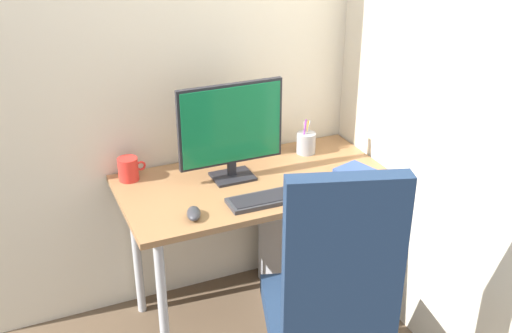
{
  "coord_description": "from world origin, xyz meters",
  "views": [
    {
      "loc": [
        -0.99,
        -2.28,
        1.99
      ],
      "look_at": [
        -0.03,
        -0.06,
        0.82
      ],
      "focal_mm": 43.82,
      "sensor_mm": 36.0,
      "label": 1
    }
  ],
  "objects_px": {
    "office_chair": "(332,301)",
    "filing_cabinet": "(323,246)",
    "keyboard": "(272,198)",
    "coffee_mug": "(129,169)",
    "mouse": "(194,213)",
    "notebook": "(362,175)",
    "monitor": "(231,128)",
    "pen_holder": "(306,143)"
  },
  "relations": [
    {
      "from": "pen_holder",
      "to": "notebook",
      "type": "height_order",
      "value": "pen_holder"
    },
    {
      "from": "office_chair",
      "to": "monitor",
      "type": "bearing_deg",
      "value": 95.32
    },
    {
      "from": "filing_cabinet",
      "to": "monitor",
      "type": "xyz_separation_m",
      "value": [
        -0.44,
        0.09,
        0.67
      ]
    },
    {
      "from": "mouse",
      "to": "coffee_mug",
      "type": "distance_m",
      "value": 0.46
    },
    {
      "from": "coffee_mug",
      "to": "notebook",
      "type": "bearing_deg",
      "value": -22.12
    },
    {
      "from": "office_chair",
      "to": "filing_cabinet",
      "type": "distance_m",
      "value": 0.83
    },
    {
      "from": "monitor",
      "to": "pen_holder",
      "type": "relative_size",
      "value": 2.68
    },
    {
      "from": "mouse",
      "to": "pen_holder",
      "type": "bearing_deg",
      "value": 45.96
    },
    {
      "from": "monitor",
      "to": "notebook",
      "type": "bearing_deg",
      "value": -23.75
    },
    {
      "from": "filing_cabinet",
      "to": "keyboard",
      "type": "height_order",
      "value": "keyboard"
    },
    {
      "from": "pen_holder",
      "to": "notebook",
      "type": "relative_size",
      "value": 0.8
    },
    {
      "from": "filing_cabinet",
      "to": "keyboard",
      "type": "distance_m",
      "value": 0.59
    },
    {
      "from": "filing_cabinet",
      "to": "keyboard",
      "type": "relative_size",
      "value": 1.54
    },
    {
      "from": "filing_cabinet",
      "to": "coffee_mug",
      "type": "relative_size",
      "value": 4.76
    },
    {
      "from": "coffee_mug",
      "to": "mouse",
      "type": "bearing_deg",
      "value": -69.96
    },
    {
      "from": "monitor",
      "to": "coffee_mug",
      "type": "relative_size",
      "value": 3.83
    },
    {
      "from": "mouse",
      "to": "keyboard",
      "type": "bearing_deg",
      "value": 18.99
    },
    {
      "from": "monitor",
      "to": "filing_cabinet",
      "type": "bearing_deg",
      "value": -11.96
    },
    {
      "from": "keyboard",
      "to": "pen_holder",
      "type": "distance_m",
      "value": 0.51
    },
    {
      "from": "office_chair",
      "to": "notebook",
      "type": "distance_m",
      "value": 0.74
    },
    {
      "from": "office_chair",
      "to": "filing_cabinet",
      "type": "height_order",
      "value": "office_chair"
    },
    {
      "from": "keyboard",
      "to": "monitor",
      "type": "bearing_deg",
      "value": 105.88
    },
    {
      "from": "filing_cabinet",
      "to": "mouse",
      "type": "bearing_deg",
      "value": -165.43
    },
    {
      "from": "keyboard",
      "to": "mouse",
      "type": "distance_m",
      "value": 0.35
    },
    {
      "from": "filing_cabinet",
      "to": "mouse",
      "type": "relative_size",
      "value": 5.67
    },
    {
      "from": "mouse",
      "to": "notebook",
      "type": "distance_m",
      "value": 0.81
    },
    {
      "from": "office_chair",
      "to": "pen_holder",
      "type": "height_order",
      "value": "office_chair"
    },
    {
      "from": "filing_cabinet",
      "to": "monitor",
      "type": "distance_m",
      "value": 0.8
    },
    {
      "from": "keyboard",
      "to": "notebook",
      "type": "xyz_separation_m",
      "value": [
        0.46,
        0.03,
        0.0
      ]
    },
    {
      "from": "mouse",
      "to": "coffee_mug",
      "type": "height_order",
      "value": "coffee_mug"
    },
    {
      "from": "mouse",
      "to": "notebook",
      "type": "height_order",
      "value": "mouse"
    },
    {
      "from": "mouse",
      "to": "notebook",
      "type": "bearing_deg",
      "value": 20.54
    },
    {
      "from": "filing_cabinet",
      "to": "keyboard",
      "type": "xyz_separation_m",
      "value": [
        -0.36,
        -0.18,
        0.44
      ]
    },
    {
      "from": "monitor",
      "to": "keyboard",
      "type": "height_order",
      "value": "monitor"
    },
    {
      "from": "office_chair",
      "to": "coffee_mug",
      "type": "relative_size",
      "value": 9.14
    },
    {
      "from": "mouse",
      "to": "monitor",
      "type": "bearing_deg",
      "value": 63.13
    },
    {
      "from": "monitor",
      "to": "pen_holder",
      "type": "distance_m",
      "value": 0.48
    },
    {
      "from": "keyboard",
      "to": "notebook",
      "type": "bearing_deg",
      "value": 4.13
    },
    {
      "from": "office_chair",
      "to": "filing_cabinet",
      "type": "bearing_deg",
      "value": 62.44
    },
    {
      "from": "office_chair",
      "to": "notebook",
      "type": "xyz_separation_m",
      "value": [
        0.46,
        0.55,
        0.16
      ]
    },
    {
      "from": "pen_holder",
      "to": "mouse",
      "type": "bearing_deg",
      "value": -151.64
    },
    {
      "from": "notebook",
      "to": "keyboard",
      "type": "bearing_deg",
      "value": 167.46
    }
  ]
}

